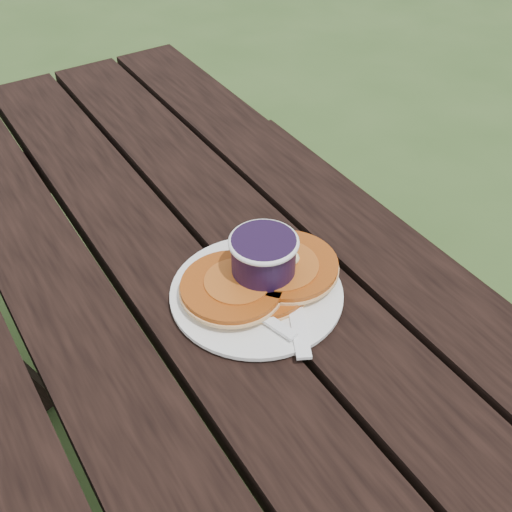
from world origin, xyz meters
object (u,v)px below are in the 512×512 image
plate (257,294)px  coffee_cup (264,261)px  picnic_table (228,485)px  pancake_stack (262,277)px

plate → coffee_cup: bearing=28.8°
coffee_cup → picnic_table: bearing=-154.6°
plate → coffee_cup: size_ratio=2.44×
plate → coffee_cup: (0.02, 0.01, 0.05)m
plate → pancake_stack: bearing=31.3°
plate → pancake_stack: pancake_stack is taller
picnic_table → pancake_stack: 0.42m
pancake_stack → coffee_cup: (0.00, 0.00, 0.03)m
pancake_stack → coffee_cup: bearing=18.3°
plate → pancake_stack: 0.03m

